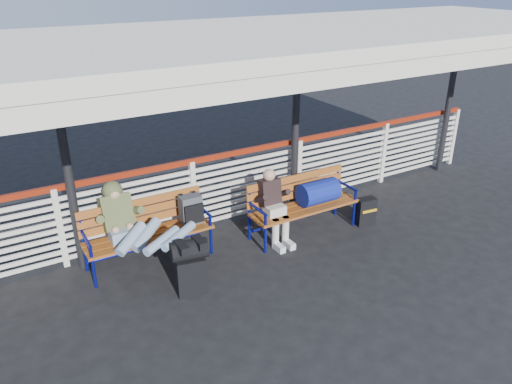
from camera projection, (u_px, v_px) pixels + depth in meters
ground at (255, 291)px, 6.55m from camera, size 60.00×60.00×0.00m
fence at (193, 194)px, 7.77m from camera, size 12.08×0.08×1.24m
canopy at (218, 44)px, 5.98m from camera, size 12.60×3.60×3.16m
luggage_stack at (190, 265)px, 6.36m from camera, size 0.51×0.34×0.77m
bench_left at (159, 221)px, 7.09m from camera, size 1.80×0.56×0.92m
bench_right at (311, 195)px, 7.84m from camera, size 1.80×0.56×0.92m
traveler_man at (144, 231)px, 6.63m from camera, size 0.94×1.64×0.77m
companion_person at (274, 206)px, 7.53m from camera, size 0.32×0.66×1.15m
suitcase_side at (365, 211)px, 8.19m from camera, size 0.35×0.24×0.45m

